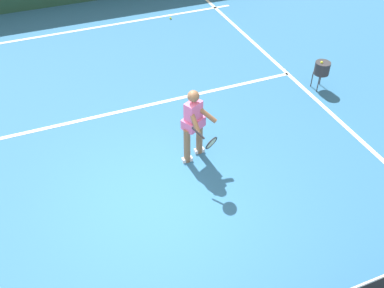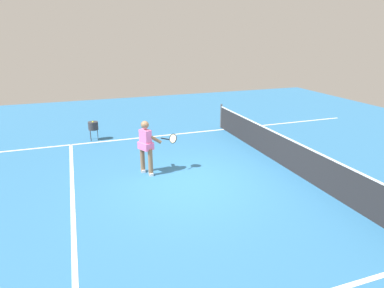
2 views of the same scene
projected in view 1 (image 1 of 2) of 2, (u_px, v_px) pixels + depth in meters
name	position (u px, v px, depth m)	size (l,w,h in m)	color
ground_plane	(160.00, 203.00, 7.77)	(25.91, 25.91, 0.00)	teal
baseline_marking	(80.00, 30.00, 13.06)	(9.90, 0.10, 0.01)	white
service_line_marking	(118.00, 112.00, 9.86)	(8.90, 0.10, 0.01)	white
sideline_left_marking	(363.00, 142.00, 9.04)	(0.10, 17.93, 0.01)	white
tennis_player	(194.00, 123.00, 8.15)	(0.68, 1.13, 1.55)	#8C6647
tennis_ball_near	(171.00, 18.00, 13.64)	(0.07, 0.07, 0.07)	#D1E533
ball_hopper	(322.00, 68.00, 10.29)	(0.36, 0.36, 0.74)	#333338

